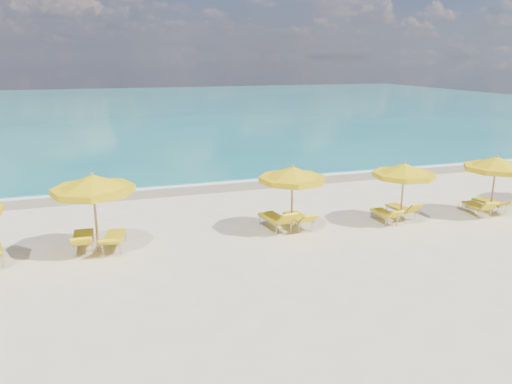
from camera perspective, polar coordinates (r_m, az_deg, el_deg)
name	(u,v)px	position (r m, az deg, el deg)	size (l,w,h in m)	color
ground_plane	(269,236)	(17.42, 1.54, -5.04)	(120.00, 120.00, 0.00)	beige
ocean	(138,108)	(63.91, -13.30, 9.36)	(120.00, 80.00, 0.30)	#14706F
wet_sand_band	(218,186)	(24.21, -4.36, 0.73)	(120.00, 2.60, 0.01)	tan
foam_line	(214,182)	(24.96, -4.80, 1.16)	(120.00, 1.20, 0.03)	white
whitecap_near	(88,157)	(32.94, -18.70, 3.84)	(14.00, 0.36, 0.05)	white
whitecap_far	(263,131)	(42.08, 0.80, 6.94)	(18.00, 0.30, 0.05)	white
umbrella_3	(93,185)	(16.15, -18.15, 0.80)	(2.71, 2.71, 2.60)	tan
umbrella_4	(292,175)	(17.41, 4.18, 1.99)	(2.83, 2.83, 2.42)	tan
umbrella_5	(404,171)	(19.08, 16.56, 2.34)	(2.84, 2.84, 2.33)	tan
umbrella_6	(496,164)	(21.20, 25.75, 2.89)	(2.86, 2.86, 2.41)	tan
lounger_3_left	(83,243)	(17.09, -19.12, -5.48)	(0.70, 1.96, 0.83)	#A5A8AD
lounger_3_right	(114,242)	(16.89, -15.89, -5.52)	(0.95, 1.93, 0.73)	#A5A8AD
lounger_4_left	(275,223)	(18.00, 2.23, -3.56)	(0.92, 1.97, 0.93)	#A5A8AD
lounger_4_right	(298,221)	(18.31, 4.88, -3.35)	(0.71, 1.80, 0.80)	#A5A8AD
lounger_5_left	(384,217)	(19.42, 14.45, -2.77)	(0.56, 1.59, 0.72)	#A5A8AD
lounger_5_right	(401,212)	(20.19, 16.27, -2.20)	(0.67, 1.63, 0.79)	#A5A8AD
lounger_6_left	(477,210)	(21.52, 23.91, -1.84)	(0.78, 1.67, 0.78)	#A5A8AD
lounger_6_right	(490,205)	(22.33, 25.21, -1.40)	(0.89, 1.83, 0.69)	#A5A8AD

